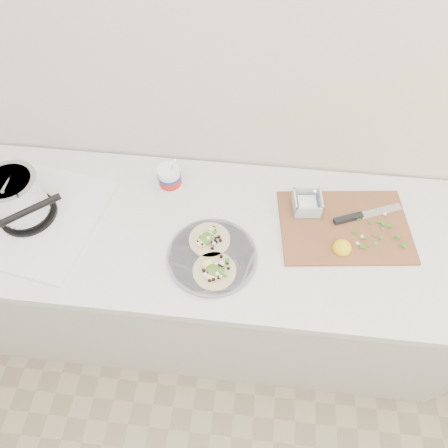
# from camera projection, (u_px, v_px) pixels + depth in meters

# --- Properties ---
(counter) EXTENTS (2.44, 0.66, 0.90)m
(counter) POSITION_uv_depth(u_px,v_px,m) (181.00, 279.00, 1.80)
(counter) COLOR beige
(counter) RESTS_ON ground
(stove) EXTENTS (0.56, 0.53, 0.24)m
(stove) POSITION_uv_depth(u_px,v_px,m) (22.00, 204.00, 1.38)
(stove) COLOR silver
(stove) RESTS_ON counter
(taco_plate) EXTENTS (0.30, 0.30, 0.04)m
(taco_plate) POSITION_uv_depth(u_px,v_px,m) (212.00, 255.00, 1.34)
(taco_plate) COLOR slate
(taco_plate) RESTS_ON counter
(tub) EXTENTS (0.09, 0.09, 0.19)m
(tub) POSITION_uv_depth(u_px,v_px,m) (170.00, 177.00, 1.47)
(tub) COLOR white
(tub) RESTS_ON counter
(cutboard) EXTENTS (0.49, 0.37, 0.07)m
(cutboard) POSITION_uv_depth(u_px,v_px,m) (342.00, 222.00, 1.41)
(cutboard) COLOR brown
(cutboard) RESTS_ON counter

